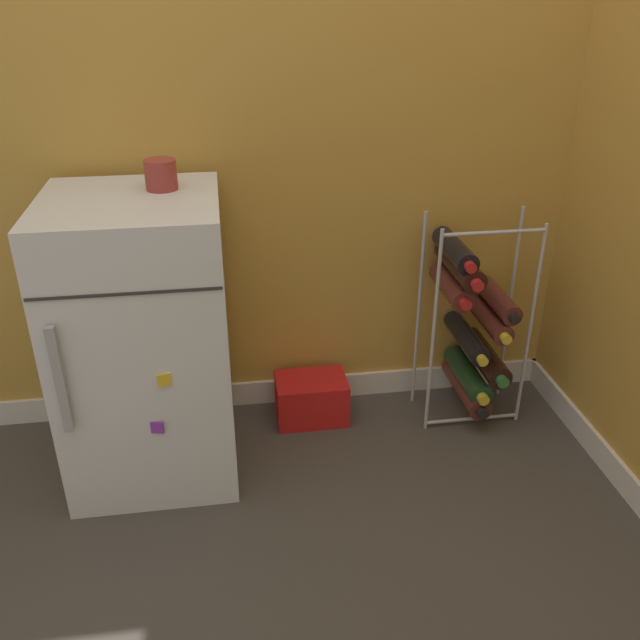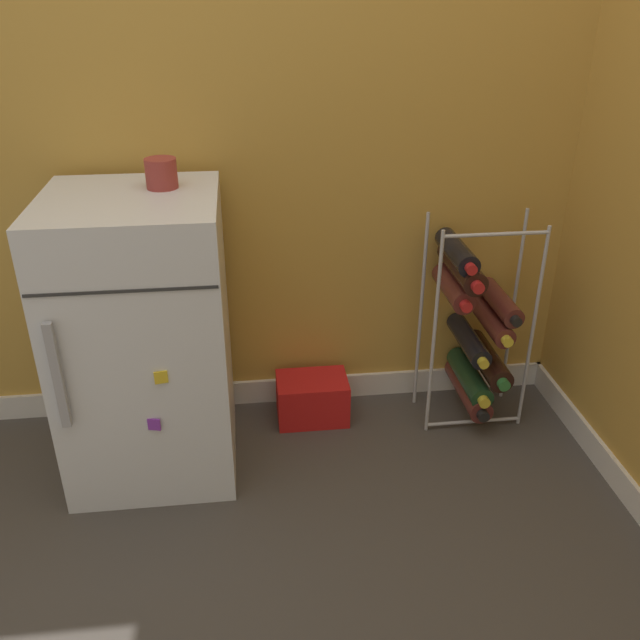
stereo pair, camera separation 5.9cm
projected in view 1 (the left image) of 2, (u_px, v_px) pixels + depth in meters
The scene contains 6 objects.
ground_plane at pixel (303, 512), 2.00m from camera, with size 14.00×14.00×0.00m, color #423D38.
wall_back at pixel (271, 41), 1.99m from camera, with size 6.96×0.07×2.50m.
mini_fridge at pixel (145, 341), 2.02m from camera, with size 0.49×0.52×0.88m.
wine_rack at pixel (471, 326), 2.31m from camera, with size 0.35×0.33×0.73m.
soda_box at pixel (311, 399), 2.39m from camera, with size 0.25×0.17×0.16m.
fridge_top_cup at pixel (161, 175), 1.88m from camera, with size 0.09×0.09×0.08m.
Camera 1 is at (-0.18, -1.51, 1.41)m, focal length 38.00 mm.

